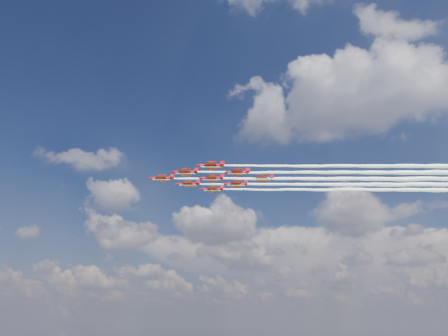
% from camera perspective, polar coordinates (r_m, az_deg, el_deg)
% --- Properties ---
extents(jet_lead, '(96.15, 56.82, 2.72)m').
position_cam_1_polar(jet_lead, '(177.95, 8.47, -1.38)').
color(jet_lead, '#A70916').
extents(jet_row2_port, '(96.15, 56.82, 2.72)m').
position_cam_1_polar(jet_row2_port, '(172.82, 12.13, -0.58)').
color(jet_row2_port, '#A70916').
extents(jet_row2_starb, '(96.15, 56.82, 2.72)m').
position_cam_1_polar(jet_row2_starb, '(186.76, 11.19, -2.11)').
color(jet_row2_starb, '#A70916').
extents(jet_row3_port, '(96.15, 56.82, 2.72)m').
position_cam_1_polar(jet_row3_port, '(168.47, 15.99, 0.26)').
color(jet_row3_port, '#A70916').
extents(jet_row3_centre, '(96.15, 56.82, 2.72)m').
position_cam_1_polar(jet_row3_centre, '(182.13, 14.74, -1.36)').
color(jet_row3_centre, '#A70916').
extents(jet_row3_starb, '(96.15, 56.82, 2.72)m').
position_cam_1_polar(jet_row3_starb, '(195.98, 13.66, -2.76)').
color(jet_row3_starb, '#A70916').
extents(jet_row4_port, '(96.15, 56.82, 2.72)m').
position_cam_1_polar(jet_row4_port, '(178.26, 18.46, -0.58)').
color(jet_row4_port, '#A70916').
extents(jet_row4_starb, '(96.15, 56.82, 2.72)m').
position_cam_1_polar(jet_row4_starb, '(191.81, 17.09, -2.06)').
color(jet_row4_starb, '#A70916').
extents(jet_tail, '(96.15, 56.82, 2.72)m').
position_cam_1_polar(jet_tail, '(188.37, 20.66, -1.33)').
color(jet_tail, '#A70916').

